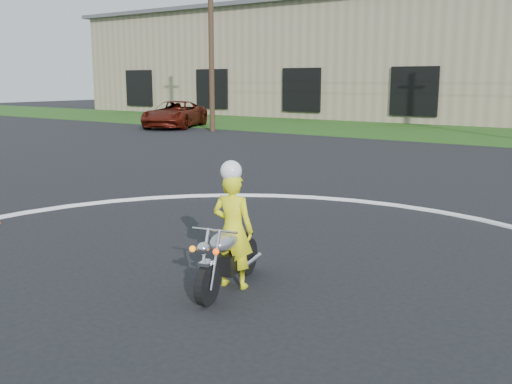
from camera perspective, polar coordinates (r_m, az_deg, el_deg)
The scene contains 5 objects.
course_markings at distance 7.78m, azimuth 15.99°, elevation -9.48°, with size 19.05×19.05×0.12m.
primary_motorcycle at distance 7.44m, azimuth -2.86°, elevation -6.48°, with size 0.63×1.71×0.91m.
rider_primary_grp at distance 7.44m, azimuth -2.33°, elevation -3.48°, with size 0.63×0.48×1.69m.
pickup_grp at distance 33.24m, azimuth -8.12°, elevation 7.70°, with size 4.41×5.95×1.50m.
warehouse at distance 48.16m, azimuth 7.54°, elevation 12.81°, with size 41.00×17.00×8.30m.
Camera 1 is at (4.47, -2.58, 2.69)m, focal length 40.00 mm.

